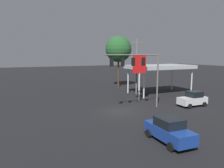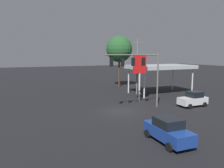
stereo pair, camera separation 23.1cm
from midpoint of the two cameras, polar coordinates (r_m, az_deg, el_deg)
The scene contains 8 objects.
ground_plane at distance 26.30m, azimuth 1.58°, elevation -7.09°, with size 200.00×200.00×0.00m, color black.
traffic_signal_assembly at distance 26.64m, azimuth 6.49°, elevation 4.58°, with size 7.39×0.43×6.98m.
utility_pole at distance 37.18m, azimuth 6.28°, elevation 4.96°, with size 2.40×0.26×9.33m.
gas_station_canopy at distance 38.46m, azimuth 12.25°, elevation 4.33°, with size 10.89×6.30×4.91m.
price_sign at distance 31.10m, azimuth 6.97°, elevation 4.45°, with size 2.05×0.27×6.76m.
sedan_waiting at distance 17.71m, azimuth 14.31°, elevation -11.60°, with size 2.17×4.45×1.93m.
hatchback_crossing at distance 30.39m, azimuth 20.14°, elevation -3.71°, with size 3.80×1.96×1.97m.
street_tree at distance 45.00m, azimuth 1.54°, elevation 9.10°, with size 5.33×5.33×10.47m.
Camera 1 is at (11.39, 22.73, 6.76)m, focal length 35.00 mm.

